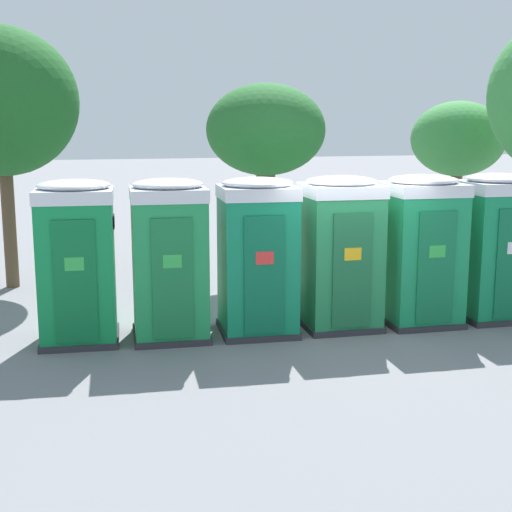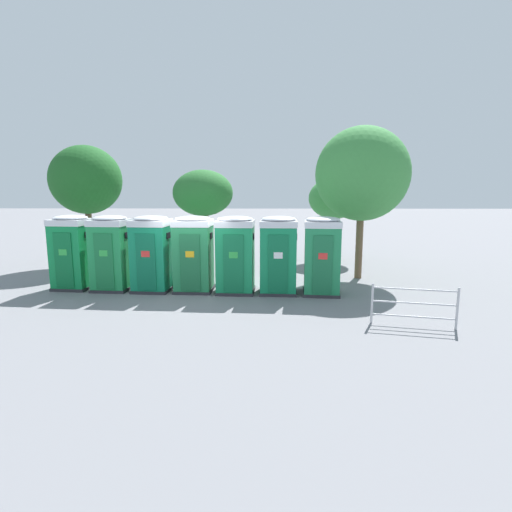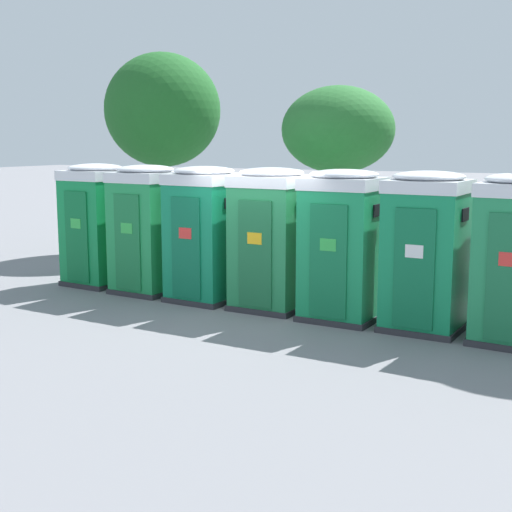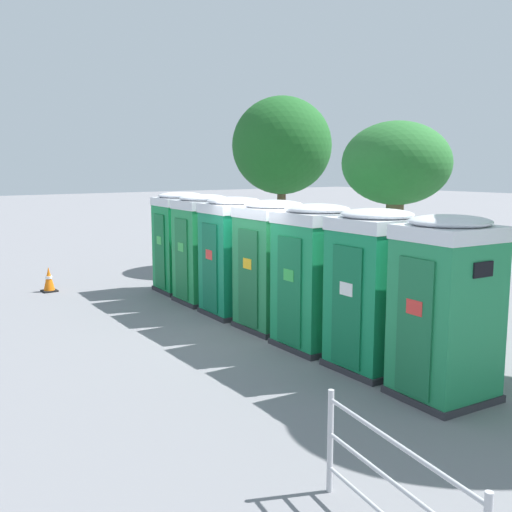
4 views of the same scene
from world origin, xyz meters
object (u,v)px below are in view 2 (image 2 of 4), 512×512
Objects in this scene: portapotty_0 at (73,252)px; portapotty_3 at (194,253)px; event_barrier at (414,304)px; portapotty_6 at (322,255)px; street_tree_3 at (86,180)px; portapotty_1 at (112,253)px; portapotty_5 at (278,255)px; street_tree_0 at (362,174)px; street_tree_1 at (335,199)px; street_tree_2 at (203,195)px; portapotty_2 at (152,253)px; portapotty_4 at (236,254)px.

portapotty_3 is (4.22, -0.33, -0.00)m from portapotty_0.
event_barrier is (6.06, -3.47, -0.72)m from portapotty_3.
portapotty_0 is at bearing 175.61° from portapotty_6.
street_tree_3 is (-1.25, 4.29, 2.51)m from portapotty_0.
portapotty_5 is at bearing -3.41° from portapotty_1.
street_tree_0 is 2.83× the size of event_barrier.
portapotty_1 is 10.49m from street_tree_1.
portapotty_6 is 0.60× the size of street_tree_2.
portapotty_2 is 0.60× the size of street_tree_2.
portapotty_1 is 0.48× the size of street_tree_3.
portapotty_4 is 0.45× the size of street_tree_0.
portapotty_6 is at bearing -3.82° from portapotty_1.
event_barrier is at bearing -87.95° from street_tree_1.
portapotty_0 is at bearing -73.74° from street_tree_3.
portapotty_1 is at bearing 176.18° from portapotty_6.
portapotty_1 is 1.41m from portapotty_2.
portapotty_1 is 7.06m from portapotty_6.
street_tree_0 is at bearing 9.86° from portapotty_0.
event_barrier is at bearing -45.41° from portapotty_5.
portapotty_0 and portapotty_5 have the same top height.
street_tree_1 reaches higher than portapotty_5.
portapotty_2 and portapotty_6 have the same top height.
street_tree_0 is (8.83, 1.96, 2.67)m from portapotty_1.
street_tree_1 is at bearing 64.95° from portapotty_5.
street_tree_1 is 0.75× the size of street_tree_3.
portapotty_1 is at bearing -59.29° from street_tree_3.
event_barrier is (4.65, -3.33, -0.72)m from portapotty_4.
portapotty_6 is 4.02m from street_tree_0.
portapotty_1 is 0.64× the size of street_tree_1.
portapotty_0 is 1.00× the size of portapotty_3.
portapotty_4 is 0.64× the size of street_tree_1.
street_tree_2 reaches higher than portapotty_5.
portapotty_2 is at bearing 178.41° from portapotty_3.
portapotty_5 is 0.48× the size of street_tree_3.
street_tree_1 reaches higher than portapotty_0.
street_tree_0 is at bearing 12.49° from portapotty_1.
portapotty_2 is 5.65m from portapotty_6.
portapotty_2 reaches higher than event_barrier.
portapotty_6 is 0.48× the size of street_tree_3.
portapotty_4 is 5.78m from street_tree_0.
portapotty_0 is 4.24m from portapotty_3.
portapotty_0 and portapotty_6 have the same top height.
portapotty_3 is at bearing 150.18° from event_barrier.
portapotty_3 is (1.41, -0.04, -0.00)m from portapotty_2.
portapotty_3 is at bearing -133.51° from street_tree_1.
street_tree_3 is (-11.19, -1.40, 0.85)m from street_tree_1.
portapotty_6 is (7.04, -0.47, 0.00)m from portapotty_1.
portapotty_0 is 1.00× the size of portapotty_5.
portapotty_2 is 1.00× the size of portapotty_5.
portapotty_0 is 1.41m from portapotty_1.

